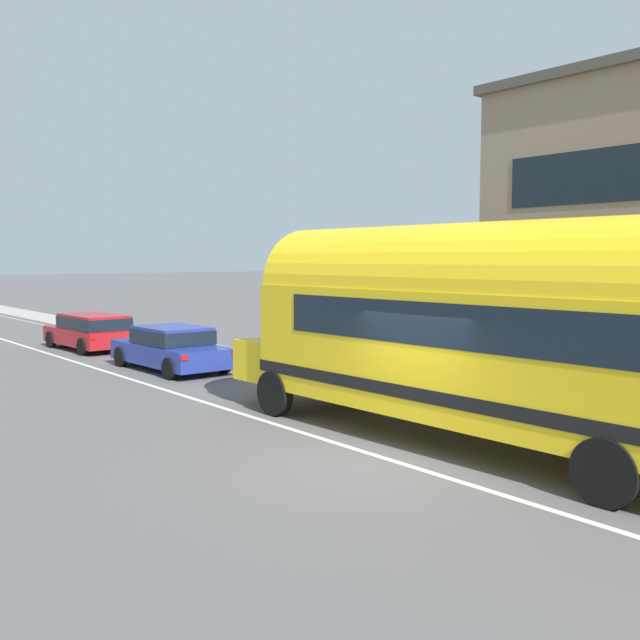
{
  "coord_description": "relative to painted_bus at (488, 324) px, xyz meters",
  "views": [
    {
      "loc": [
        -8.5,
        -8.52,
        3.47
      ],
      "look_at": [
        1.49,
        3.79,
        2.09
      ],
      "focal_mm": 39.86,
      "sensor_mm": 36.0,
      "label": 1
    }
  ],
  "objects": [
    {
      "name": "car_second",
      "position": [
        -0.17,
        18.35,
        -1.52
      ],
      "size": [
        2.11,
        4.53,
        1.37
      ],
      "color": "#A5191E",
      "rests_on": "ground"
    },
    {
      "name": "lane_markings",
      "position": [
        -0.16,
        12.62,
        -2.3
      ],
      "size": [
        3.66,
        80.0,
        0.01
      ],
      "color": "silver",
      "rests_on": "ground"
    },
    {
      "name": "sidewalk_slab",
      "position": [
        2.77,
        10.62,
        -2.23
      ],
      "size": [
        2.06,
        90.0,
        0.15
      ],
      "primitive_type": "cube",
      "color": "#9E9B93",
      "rests_on": "ground"
    },
    {
      "name": "painted_bus",
      "position": [
        0.0,
        0.0,
        0.0
      ],
      "size": [
        2.84,
        12.22,
        4.12
      ],
      "color": "yellow",
      "rests_on": "ground"
    },
    {
      "name": "car_lead",
      "position": [
        -0.07,
        12.04,
        -1.56
      ],
      "size": [
        2.09,
        4.73,
        1.37
      ],
      "color": "navy",
      "rests_on": "ground"
    },
    {
      "name": "ground_plane",
      "position": [
        -1.8,
        0.62,
        -2.3
      ],
      "size": [
        300.0,
        300.0,
        0.0
      ],
      "primitive_type": "plane",
      "color": "#565454"
    }
  ]
}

